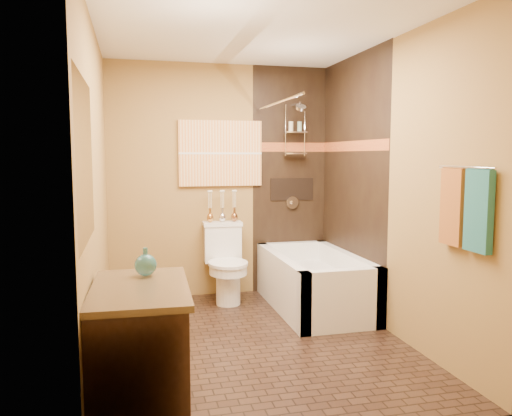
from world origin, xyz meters
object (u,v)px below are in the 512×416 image
object	(u,v)px
sunset_painting	(221,153)
vanity	(140,352)
toilet	(226,262)
bathtub	(314,286)

from	to	relation	value
sunset_painting	vanity	xyz separation A→B (m)	(-0.91, -2.48, -1.15)
sunset_painting	vanity	distance (m)	2.88
toilet	sunset_painting	bearing A→B (deg)	92.52
bathtub	vanity	size ratio (longest dim) A/B	1.65
sunset_painting	toilet	distance (m)	1.17
bathtub	toilet	xyz separation A→B (m)	(-0.81, 0.46, 0.19)
bathtub	vanity	distance (m)	2.46
toilet	vanity	bearing A→B (deg)	-109.95
sunset_painting	bathtub	distance (m)	1.72
sunset_painting	toilet	size ratio (longest dim) A/B	1.10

